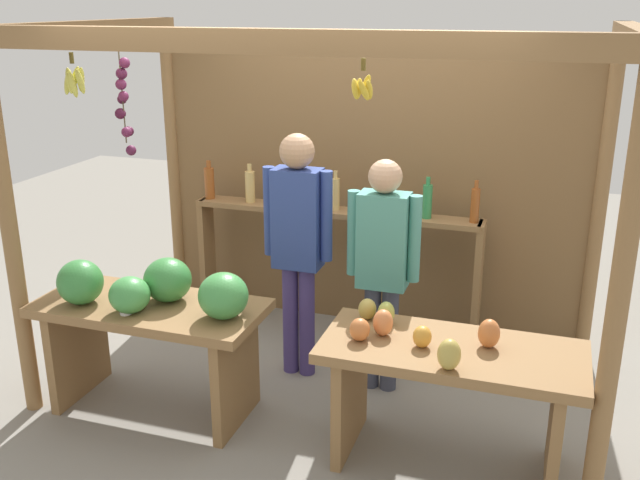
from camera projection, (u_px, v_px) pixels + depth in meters
The scene contains 7 objects.
ground_plane at pixel (329, 376), 5.04m from camera, with size 12.00×12.00×0.00m, color gray.
market_stall at pixel (349, 170), 5.04m from camera, with size 3.51×2.07×2.38m.
fruit_counter_left at pixel (153, 312), 4.41m from camera, with size 1.44×0.64×1.01m.
fruit_counter_right at pixel (446, 374), 3.93m from camera, with size 1.42×0.65×0.90m.
bottle_shelf_unit at pixel (332, 233), 5.51m from camera, with size 2.26×0.22×1.31m.
vendor_man at pixel (298, 234), 4.78m from camera, with size 0.48×0.23×1.71m.
vendor_woman at pixel (383, 257), 4.61m from camera, with size 0.48×0.21×1.58m.
Camera 1 is at (1.35, -4.27, 2.51)m, focal length 40.23 mm.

